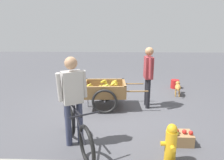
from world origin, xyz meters
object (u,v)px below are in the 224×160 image
object	(u,v)px
dog	(178,87)
fruit_cart	(105,91)
fire_hydrant	(171,144)
apple_crate	(180,137)
plastic_bucket	(175,84)
cyclist_person	(73,94)
vendor_person	(148,72)
bicycle	(77,130)

from	to	relation	value
dog	fruit_cart	bearing A→B (deg)	24.68
dog	fire_hydrant	xyz separation A→B (m)	(1.06, 3.28, 0.06)
fire_hydrant	dog	bearing A→B (deg)	-107.86
apple_crate	fire_hydrant	bearing A→B (deg)	59.26
plastic_bucket	fire_hydrant	bearing A→B (deg)	73.75
fire_hydrant	plastic_bucket	size ratio (longest dim) A/B	2.23
fire_hydrant	plastic_bucket	xyz separation A→B (m)	(-1.18, -4.04, -0.18)
cyclist_person	plastic_bucket	bearing A→B (deg)	-128.29
fire_hydrant	vendor_person	bearing A→B (deg)	-88.70
cyclist_person	dog	distance (m)	3.95
plastic_bucket	apple_crate	distance (m)	3.62
bicycle	apple_crate	xyz separation A→B (m)	(-1.88, -0.19, -0.22)
fruit_cart	bicycle	distance (m)	1.94
cyclist_person	bicycle	bearing A→B (deg)	119.08
cyclist_person	fire_hydrant	xyz separation A→B (m)	(-1.64, 0.48, -0.65)
dog	fire_hydrant	bearing A→B (deg)	72.14
fire_hydrant	plastic_bucket	bearing A→B (deg)	-106.25
fruit_cart	fire_hydrant	size ratio (longest dim) A/B	2.52
dog	apple_crate	world-z (taller)	dog
vendor_person	plastic_bucket	bearing A→B (deg)	-125.32
fruit_cart	fire_hydrant	xyz separation A→B (m)	(-1.19, 2.24, -0.11)
dog	plastic_bucket	xyz separation A→B (m)	(-0.12, -0.76, -0.12)
apple_crate	plastic_bucket	bearing A→B (deg)	-103.82
bicycle	cyclist_person	world-z (taller)	cyclist_person
vendor_person	bicycle	xyz separation A→B (m)	(1.51, 1.96, -0.62)
cyclist_person	apple_crate	xyz separation A→B (m)	(-1.95, -0.05, -0.85)
fire_hydrant	bicycle	bearing A→B (deg)	-12.36
plastic_bucket	apple_crate	size ratio (longest dim) A/B	0.68
fruit_cart	vendor_person	bearing A→B (deg)	-176.87
fire_hydrant	fruit_cart	bearing A→B (deg)	-61.96
plastic_bucket	apple_crate	xyz separation A→B (m)	(0.86, 3.51, -0.02)
fruit_cart	cyclist_person	world-z (taller)	cyclist_person
dog	bicycle	bearing A→B (deg)	48.25
fruit_cart	dog	size ratio (longest dim) A/B	2.57
fruit_cart	dog	world-z (taller)	fruit_cart
apple_crate	dog	bearing A→B (deg)	-105.10
cyclist_person	plastic_bucket	size ratio (longest dim) A/B	5.46
bicycle	dog	distance (m)	3.93
plastic_bucket	bicycle	bearing A→B (deg)	53.46
vendor_person	cyclist_person	bearing A→B (deg)	49.11
bicycle	cyclist_person	bearing A→B (deg)	-60.92
dog	apple_crate	size ratio (longest dim) A/B	1.49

